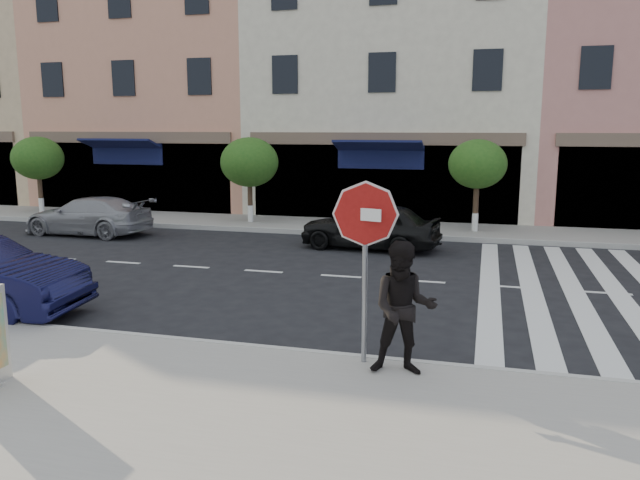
{
  "coord_description": "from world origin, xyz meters",
  "views": [
    {
      "loc": [
        3.34,
        -10.39,
        3.6
      ],
      "look_at": [
        0.21,
        1.23,
        1.4
      ],
      "focal_mm": 35.0,
      "sensor_mm": 36.0,
      "label": 1
    }
  ],
  "objects": [
    {
      "name": "building_centre",
      "position": [
        -0.5,
        17.0,
        5.5
      ],
      "size": [
        11.0,
        9.0,
        11.0
      ],
      "primitive_type": "cube",
      "color": "beige",
      "rests_on": "ground"
    },
    {
      "name": "car_far_left",
      "position": [
        -9.56,
        7.6,
        0.64
      ],
      "size": [
        4.47,
        2.0,
        1.27
      ],
      "primitive_type": "imported",
      "rotation": [
        0.0,
        0.0,
        -1.62
      ],
      "color": "gray",
      "rests_on": "ground"
    },
    {
      "name": "stop_sign",
      "position": [
        1.68,
        -1.73,
        2.1
      ],
      "size": [
        0.93,
        0.27,
        2.7
      ],
      "rotation": [
        0.0,
        0.0,
        -0.25
      ],
      "color": "gray",
      "rests_on": "sidewalk_near"
    },
    {
      "name": "sidewalk_far",
      "position": [
        0.0,
        11.0,
        0.07
      ],
      "size": [
        60.0,
        3.0,
        0.15
      ],
      "primitive_type": "cube",
      "color": "gray",
      "rests_on": "ground"
    },
    {
      "name": "building_west_mid",
      "position": [
        -11.0,
        17.0,
        7.0
      ],
      "size": [
        10.0,
        9.0,
        14.0
      ],
      "primitive_type": "cube",
      "color": "tan",
      "rests_on": "ground"
    },
    {
      "name": "ground",
      "position": [
        0.0,
        0.0,
        0.0
      ],
      "size": [
        120.0,
        120.0,
        0.0
      ],
      "primitive_type": "plane",
      "color": "black",
      "rests_on": "ground"
    },
    {
      "name": "car_far_mid",
      "position": [
        0.04,
        7.6,
        0.7
      ],
      "size": [
        4.27,
        2.12,
        1.4
      ],
      "primitive_type": "imported",
      "rotation": [
        0.0,
        0.0,
        -1.69
      ],
      "color": "black",
      "rests_on": "ground"
    },
    {
      "name": "street_tree_c",
      "position": [
        3.0,
        10.8,
        2.36
      ],
      "size": [
        1.9,
        1.9,
        3.04
      ],
      "color": "#473323",
      "rests_on": "sidewalk_far"
    },
    {
      "name": "street_tree_wb",
      "position": [
        -5.0,
        10.8,
        2.31
      ],
      "size": [
        2.1,
        2.1,
        3.06
      ],
      "color": "#473323",
      "rests_on": "sidewalk_far"
    },
    {
      "name": "walker",
      "position": [
        2.29,
        -2.0,
        1.1
      ],
      "size": [
        1.02,
        0.84,
        1.9
      ],
      "primitive_type": "imported",
      "rotation": [
        0.0,
        0.0,
        0.14
      ],
      "color": "black",
      "rests_on": "sidewalk_near"
    },
    {
      "name": "street_tree_wa",
      "position": [
        -14.0,
        10.8,
        2.33
      ],
      "size": [
        2.0,
        2.0,
        3.05
      ],
      "color": "#473323",
      "rests_on": "sidewalk_far"
    },
    {
      "name": "sidewalk_near",
      "position": [
        0.0,
        -3.75,
        0.07
      ],
      "size": [
        60.0,
        4.5,
        0.15
      ],
      "primitive_type": "cube",
      "color": "gray",
      "rests_on": "ground"
    }
  ]
}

